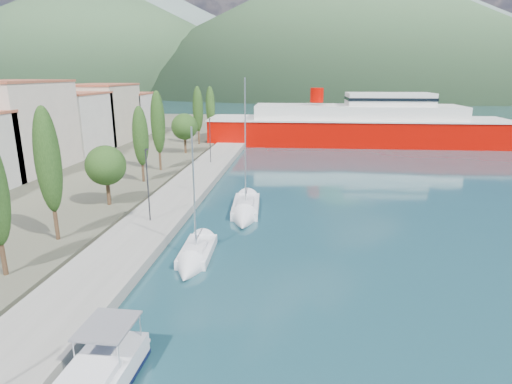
# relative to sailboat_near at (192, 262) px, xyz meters

# --- Properties ---
(ground) EXTENTS (1400.00, 1400.00, 0.00)m
(ground) POSITION_rel_sailboat_near_xyz_m (3.68, 112.81, -0.28)
(ground) COLOR #1C434C
(quay) EXTENTS (5.00, 88.00, 0.80)m
(quay) POSITION_rel_sailboat_near_xyz_m (-5.32, 18.81, 0.12)
(quay) COLOR gray
(quay) RESTS_ON ground
(hills_far) EXTENTS (1480.00, 900.00, 180.00)m
(hills_far) POSITION_rel_sailboat_near_xyz_m (142.27, 611.54, 77.11)
(hills_far) COLOR slate
(hills_far) RESTS_ON ground
(hills_near) EXTENTS (1010.00, 520.00, 115.00)m
(hills_near) POSITION_rel_sailboat_near_xyz_m (101.73, 365.30, 48.90)
(hills_near) COLOR #385736
(hills_near) RESTS_ON ground
(town_buildings) EXTENTS (9.20, 69.20, 11.30)m
(town_buildings) POSITION_rel_sailboat_near_xyz_m (-28.32, 29.71, 5.29)
(town_buildings) COLOR beige
(town_buildings) RESTS_ON land_strip
(tree_row) EXTENTS (4.04, 63.24, 10.07)m
(tree_row) POSITION_rel_sailboat_near_xyz_m (-10.85, 25.71, 5.41)
(tree_row) COLOR #47301E
(tree_row) RESTS_ON land_strip
(lamp_posts) EXTENTS (0.15, 47.27, 6.06)m
(lamp_posts) POSITION_rel_sailboat_near_xyz_m (-5.32, 7.40, 3.80)
(lamp_posts) COLOR #2D2D33
(lamp_posts) RESTS_ON quay
(sailboat_near) EXTENTS (2.41, 7.21, 10.24)m
(sailboat_near) POSITION_rel_sailboat_near_xyz_m (0.00, 0.00, 0.00)
(sailboat_near) COLOR silver
(sailboat_near) RESTS_ON ground
(sailboat_mid) EXTENTS (3.15, 9.49, 13.42)m
(sailboat_mid) POSITION_rel_sailboat_near_xyz_m (2.23, 10.46, 0.04)
(sailboat_mid) COLOR silver
(sailboat_mid) RESTS_ON ground
(ferry) EXTENTS (54.58, 12.92, 10.78)m
(ferry) POSITION_rel_sailboat_near_xyz_m (17.45, 54.64, 3.00)
(ferry) COLOR #AF0600
(ferry) RESTS_ON ground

